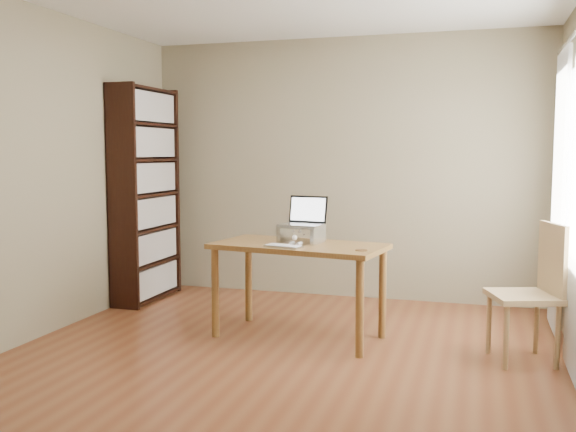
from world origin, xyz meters
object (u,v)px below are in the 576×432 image
object	(u,v)px
desk	(299,257)
laptop	(303,218)
cat	(304,235)
bookshelf	(146,194)
keyboard	(283,246)
chair	(535,288)

from	to	relation	value
desk	laptop	size ratio (longest dim) A/B	3.95
cat	desk	bearing A→B (deg)	-92.17
bookshelf	cat	xyz separation A→B (m)	(1.82, -0.73, -0.24)
bookshelf	laptop	xyz separation A→B (m)	(1.81, -0.71, -0.11)
bookshelf	desk	xyz separation A→B (m)	(1.81, -0.85, -0.40)
keyboard	cat	size ratio (longest dim) A/B	0.65
cat	chair	size ratio (longest dim) A/B	0.48
keyboard	chair	distance (m)	1.81
laptop	chair	xyz separation A→B (m)	(1.74, -0.26, -0.41)
bookshelf	chair	xyz separation A→B (m)	(3.54, -0.96, -0.52)
bookshelf	keyboard	xyz separation A→B (m)	(1.75, -1.07, -0.29)
laptop	keyboard	bearing A→B (deg)	-90.16
laptop	cat	bearing A→B (deg)	-58.98
keyboard	cat	bearing A→B (deg)	91.80
keyboard	cat	distance (m)	0.34
desk	keyboard	xyz separation A→B (m)	(-0.06, -0.22, 0.11)
desk	keyboard	distance (m)	0.25
desk	chair	world-z (taller)	chair
desk	keyboard	world-z (taller)	keyboard
keyboard	cat	world-z (taller)	cat
chair	bookshelf	bearing A→B (deg)	146.84
laptop	keyboard	size ratio (longest dim) A/B	1.18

